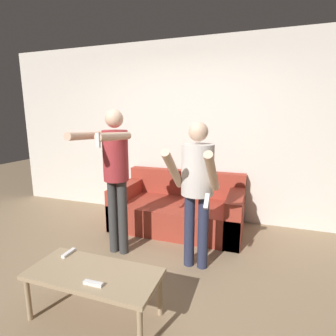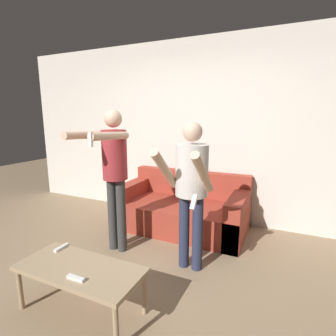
# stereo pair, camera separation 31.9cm
# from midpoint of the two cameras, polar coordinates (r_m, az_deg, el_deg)

# --- Properties ---
(ground_plane) EXTENTS (14.00, 14.00, 0.00)m
(ground_plane) POSITION_cam_midpoint_polar(r_m,az_deg,el_deg) (2.76, -5.62, -23.99)
(ground_plane) COLOR #937A5B
(wall_back) EXTENTS (6.40, 0.06, 2.70)m
(wall_back) POSITION_cam_midpoint_polar(r_m,az_deg,el_deg) (4.07, 8.18, 7.84)
(wall_back) COLOR silver
(wall_back) RESTS_ON ground_plane
(couch) EXTENTS (1.79, 0.95, 0.77)m
(couch) POSITION_cam_midpoint_polar(r_m,az_deg,el_deg) (3.83, 5.50, -9.11)
(couch) COLOR #9E3828
(couch) RESTS_ON ground_plane
(person_standing_left) EXTENTS (0.40, 0.72, 1.66)m
(person_standing_left) POSITION_cam_midpoint_polar(r_m,az_deg,el_deg) (2.98, -8.80, 0.29)
(person_standing_left) COLOR #383838
(person_standing_left) RESTS_ON ground_plane
(person_standing_right) EXTENTS (0.45, 0.68, 1.53)m
(person_standing_right) POSITION_cam_midpoint_polar(r_m,az_deg,el_deg) (2.62, 8.52, -2.95)
(person_standing_right) COLOR #282D47
(person_standing_right) RESTS_ON ground_plane
(coffee_table) EXTENTS (1.04, 0.46, 0.40)m
(coffee_table) POSITION_cam_midpoint_polar(r_m,az_deg,el_deg) (2.32, -14.68, -21.11)
(coffee_table) COLOR tan
(coffee_table) RESTS_ON ground_plane
(remote_near) EXTENTS (0.15, 0.04, 0.02)m
(remote_near) POSITION_cam_midpoint_polar(r_m,az_deg,el_deg) (2.16, -15.17, -22.25)
(remote_near) COLOR white
(remote_near) RESTS_ON coffee_table
(remote_far) EXTENTS (0.04, 0.15, 0.02)m
(remote_far) POSITION_cam_midpoint_polar(r_m,az_deg,el_deg) (2.61, -18.86, -16.16)
(remote_far) COLOR white
(remote_far) RESTS_ON coffee_table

